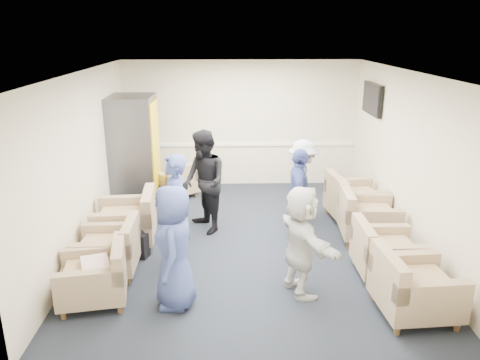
{
  "coord_description": "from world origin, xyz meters",
  "views": [
    {
      "loc": [
        -0.31,
        -6.95,
        3.29
      ],
      "look_at": [
        -0.1,
        0.2,
        0.98
      ],
      "focal_mm": 35.0,
      "sensor_mm": 36.0,
      "label": 1
    }
  ],
  "objects_px": {
    "armchair_left_near": "(97,278)",
    "person_front_left": "(174,247)",
    "armchair_left_far": "(129,222)",
    "person_mid_right": "(298,196)",
    "person_back_left": "(204,182)",
    "person_back_right": "(303,182)",
    "person_mid_left": "(175,212)",
    "armchair_right_midfar": "(365,218)",
    "armchair_right_midnear": "(383,253)",
    "vending_machine": "(134,151)",
    "armchair_left_mid": "(111,251)",
    "person_front_right": "(301,241)",
    "armchair_right_near": "(411,289)",
    "armchair_right_far": "(352,201)",
    "armchair_corner": "(176,182)"
  },
  "relations": [
    {
      "from": "armchair_left_near",
      "to": "person_front_left",
      "type": "relative_size",
      "value": 0.6
    },
    {
      "from": "armchair_left_far",
      "to": "person_mid_right",
      "type": "xyz_separation_m",
      "value": [
        2.7,
        0.06,
        0.4
      ]
    },
    {
      "from": "person_back_left",
      "to": "person_back_right",
      "type": "xyz_separation_m",
      "value": [
        1.71,
        0.34,
        -0.12
      ]
    },
    {
      "from": "person_front_left",
      "to": "person_mid_left",
      "type": "bearing_deg",
      "value": -175.62
    },
    {
      "from": "armchair_right_midfar",
      "to": "person_back_left",
      "type": "distance_m",
      "value": 2.71
    },
    {
      "from": "armchair_right_midnear",
      "to": "vending_machine",
      "type": "distance_m",
      "value": 5.0
    },
    {
      "from": "person_back_right",
      "to": "person_mid_right",
      "type": "distance_m",
      "value": 0.8
    },
    {
      "from": "armchair_left_mid",
      "to": "vending_machine",
      "type": "height_order",
      "value": "vending_machine"
    },
    {
      "from": "armchair_left_mid",
      "to": "person_front_right",
      "type": "distance_m",
      "value": 2.67
    },
    {
      "from": "person_front_left",
      "to": "person_back_left",
      "type": "xyz_separation_m",
      "value": [
        0.26,
        2.26,
        0.09
      ]
    },
    {
      "from": "person_mid_left",
      "to": "person_mid_right",
      "type": "height_order",
      "value": "person_mid_left"
    },
    {
      "from": "armchair_right_near",
      "to": "person_back_left",
      "type": "xyz_separation_m",
      "value": [
        -2.56,
        2.58,
        0.52
      ]
    },
    {
      "from": "armchair_right_midnear",
      "to": "person_front_left",
      "type": "height_order",
      "value": "person_front_left"
    },
    {
      "from": "armchair_left_far",
      "to": "armchair_left_near",
      "type": "bearing_deg",
      "value": -6.6
    },
    {
      "from": "armchair_right_midfar",
      "to": "armchair_right_far",
      "type": "bearing_deg",
      "value": 4.85
    },
    {
      "from": "armchair_left_mid",
      "to": "person_front_right",
      "type": "bearing_deg",
      "value": 75.98
    },
    {
      "from": "armchair_corner",
      "to": "person_front_left",
      "type": "bearing_deg",
      "value": 56.21
    },
    {
      "from": "person_front_left",
      "to": "person_front_right",
      "type": "height_order",
      "value": "person_front_left"
    },
    {
      "from": "armchair_right_near",
      "to": "armchair_corner",
      "type": "bearing_deg",
      "value": 33.08
    },
    {
      "from": "armchair_right_far",
      "to": "person_front_right",
      "type": "distance_m",
      "value": 2.77
    },
    {
      "from": "armchair_left_far",
      "to": "person_mid_right",
      "type": "bearing_deg",
      "value": 87.2
    },
    {
      "from": "vending_machine",
      "to": "person_mid_left",
      "type": "xyz_separation_m",
      "value": [
        1.05,
        -2.65,
        -0.22
      ]
    },
    {
      "from": "armchair_right_near",
      "to": "armchair_right_midnear",
      "type": "distance_m",
      "value": 0.97
    },
    {
      "from": "armchair_right_far",
      "to": "vending_machine",
      "type": "distance_m",
      "value": 4.2
    },
    {
      "from": "armchair_right_midnear",
      "to": "person_mid_right",
      "type": "relative_size",
      "value": 0.54
    },
    {
      "from": "armchair_corner",
      "to": "person_mid_right",
      "type": "bearing_deg",
      "value": 95.73
    },
    {
      "from": "armchair_right_near",
      "to": "person_front_left",
      "type": "height_order",
      "value": "person_front_left"
    },
    {
      "from": "armchair_left_far",
      "to": "armchair_right_midnear",
      "type": "distance_m",
      "value": 3.88
    },
    {
      "from": "armchair_right_far",
      "to": "armchair_left_far",
      "type": "bearing_deg",
      "value": 96.48
    },
    {
      "from": "vending_machine",
      "to": "armchair_left_far",
      "type": "bearing_deg",
      "value": -83.31
    },
    {
      "from": "person_mid_left",
      "to": "person_back_right",
      "type": "relative_size",
      "value": 1.12
    },
    {
      "from": "person_mid_left",
      "to": "person_back_left",
      "type": "xyz_separation_m",
      "value": [
        0.36,
        1.26,
        0.03
      ]
    },
    {
      "from": "person_mid_left",
      "to": "person_back_left",
      "type": "height_order",
      "value": "person_back_left"
    },
    {
      "from": "person_mid_left",
      "to": "person_front_right",
      "type": "distance_m",
      "value": 1.84
    },
    {
      "from": "armchair_left_mid",
      "to": "person_mid_left",
      "type": "bearing_deg",
      "value": 99.55
    },
    {
      "from": "armchair_left_far",
      "to": "person_mid_right",
      "type": "distance_m",
      "value": 2.73
    },
    {
      "from": "armchair_right_near",
      "to": "person_back_right",
      "type": "height_order",
      "value": "person_back_right"
    },
    {
      "from": "person_mid_right",
      "to": "person_front_right",
      "type": "distance_m",
      "value": 1.6
    },
    {
      "from": "person_front_left",
      "to": "armchair_left_near",
      "type": "bearing_deg",
      "value": -97.27
    },
    {
      "from": "person_mid_left",
      "to": "person_back_left",
      "type": "relative_size",
      "value": 0.97
    },
    {
      "from": "armchair_corner",
      "to": "armchair_right_midnear",
      "type": "bearing_deg",
      "value": 94.27
    },
    {
      "from": "person_front_left",
      "to": "person_mid_left",
      "type": "distance_m",
      "value": 1.01
    },
    {
      "from": "armchair_left_near",
      "to": "armchair_left_far",
      "type": "bearing_deg",
      "value": 167.91
    },
    {
      "from": "armchair_left_mid",
      "to": "armchair_left_near",
      "type": "bearing_deg",
      "value": -1.12
    },
    {
      "from": "armchair_right_midfar",
      "to": "person_mid_right",
      "type": "bearing_deg",
      "value": 96.18
    },
    {
      "from": "person_front_right",
      "to": "armchair_left_near",
      "type": "bearing_deg",
      "value": 75.52
    },
    {
      "from": "armchair_right_midfar",
      "to": "person_back_right",
      "type": "height_order",
      "value": "person_back_right"
    },
    {
      "from": "armchair_left_far",
      "to": "armchair_right_midfar",
      "type": "height_order",
      "value": "armchair_left_far"
    },
    {
      "from": "armchair_left_near",
      "to": "person_front_right",
      "type": "relative_size",
      "value": 0.64
    },
    {
      "from": "armchair_left_near",
      "to": "armchair_right_far",
      "type": "distance_m",
      "value": 4.64
    }
  ]
}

